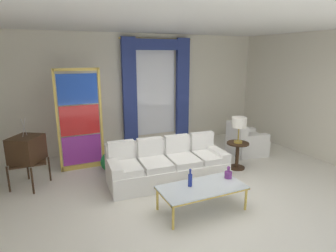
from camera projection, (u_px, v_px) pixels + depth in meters
ground_plane at (191, 191)px, 5.29m from camera, size 16.00×16.00×0.00m
wall_rear at (137, 92)px, 7.63m from camera, size 8.00×0.12×3.00m
wall_right at (312, 95)px, 6.92m from camera, size 0.12×7.00×3.00m
ceiling_slab at (173, 24)px, 5.26m from camera, size 8.00×7.60×0.04m
curtained_window at (157, 82)px, 7.63m from camera, size 2.00×0.17×2.70m
couch_white_long at (166, 165)px, 5.71m from camera, size 2.39×1.08×0.86m
coffee_table at (202, 188)px, 4.57m from camera, size 1.39×0.68×0.41m
bottle_blue_decanter at (190, 179)px, 4.55m from camera, size 0.07×0.07×0.30m
bottle_crystal_tall at (228, 174)px, 4.86m from camera, size 0.13×0.13×0.22m
vintage_tv at (27, 150)px, 5.32m from camera, size 0.74×0.77×1.35m
armchair_white at (245, 143)px, 7.23m from camera, size 0.95×0.94×0.80m
stained_glass_divider at (80, 122)px, 6.10m from camera, size 0.95×0.05×2.20m
peacock_figurine at (112, 162)px, 6.09m from camera, size 0.44×0.60×0.50m
round_side_table at (237, 153)px, 6.28m from camera, size 0.48×0.48×0.59m
table_lamp_brass at (239, 123)px, 6.11m from camera, size 0.32×0.32×0.57m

